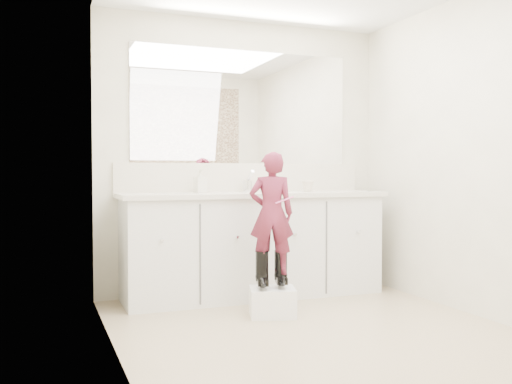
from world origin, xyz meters
name	(u,v)px	position (x,y,z in m)	size (l,w,h in m)	color
floor	(320,334)	(0.00, 0.00, 0.00)	(3.00, 3.00, 0.00)	#947E61
wall_back	(243,157)	(0.00, 1.50, 1.20)	(2.60, 2.60, 0.00)	beige
wall_front	(495,138)	(0.00, -1.50, 1.20)	(2.60, 2.60, 0.00)	beige
wall_left	(117,148)	(-1.30, 0.00, 1.20)	(3.00, 3.00, 0.00)	beige
wall_right	(480,153)	(1.30, 0.00, 1.20)	(3.00, 3.00, 0.00)	beige
vanity_cabinet	(254,247)	(0.00, 1.23, 0.42)	(2.20, 0.55, 0.85)	silver
countertop	(254,195)	(0.00, 1.21, 0.87)	(2.28, 0.58, 0.04)	beige
backsplash	(243,177)	(0.00, 1.49, 1.02)	(2.28, 0.03, 0.25)	beige
mirror	(243,107)	(0.00, 1.49, 1.64)	(2.00, 0.02, 1.00)	white
dot_panel	(495,26)	(0.00, -1.49, 1.65)	(2.00, 0.01, 1.20)	#472819
faucet	(248,186)	(0.00, 1.38, 0.94)	(0.08, 0.08, 0.10)	silver
cup	(308,186)	(0.49, 1.18, 0.94)	(0.11, 0.11, 0.10)	beige
soap_bottle	(200,181)	(-0.45, 1.30, 0.99)	(0.09, 0.09, 0.19)	beige
step_stool	(272,302)	(-0.11, 0.54, 0.10)	(0.33, 0.27, 0.21)	white
boot_left	(262,270)	(-0.19, 0.56, 0.35)	(0.10, 0.18, 0.27)	black
boot_right	(281,268)	(-0.04, 0.56, 0.35)	(0.10, 0.18, 0.27)	black
toddler	(271,213)	(-0.11, 0.56, 0.76)	(0.33, 0.22, 0.90)	#AB3453
toothbrush	(285,200)	(-0.04, 0.48, 0.86)	(0.01, 0.01, 0.14)	#EC5BA2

